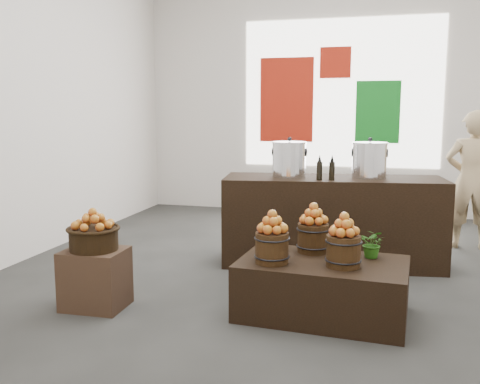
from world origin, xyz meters
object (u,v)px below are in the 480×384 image
(stock_pot_left, at_px, (289,160))
(counter, at_px, (332,221))
(stock_pot_center, at_px, (369,161))
(display_table, at_px, (322,288))
(wicker_basket, at_px, (94,239))
(shopper, at_px, (471,180))
(crate, at_px, (95,279))

(stock_pot_left, bearing_deg, counter, 7.93)
(stock_pot_center, bearing_deg, display_table, -100.83)
(display_table, bearing_deg, stock_pot_center, 83.11)
(counter, distance_m, stock_pot_left, 0.84)
(wicker_basket, height_order, stock_pot_left, stock_pot_left)
(stock_pot_left, xyz_separation_m, stock_pot_center, (0.87, 0.12, 0.00))
(wicker_basket, height_order, counter, counter)
(display_table, bearing_deg, wicker_basket, -166.69)
(display_table, height_order, shopper, shopper)
(stock_pot_center, bearing_deg, shopper, 41.68)
(crate, height_order, stock_pot_left, stock_pot_left)
(display_table, distance_m, stock_pot_center, 1.92)
(wicker_basket, bearing_deg, stock_pot_left, 52.80)
(wicker_basket, xyz_separation_m, display_table, (1.96, 0.32, -0.38))
(display_table, bearing_deg, stock_pot_left, 113.98)
(counter, height_order, stock_pot_left, stock_pot_left)
(stock_pot_left, bearing_deg, wicker_basket, -127.20)
(counter, distance_m, stock_pot_center, 0.78)
(crate, distance_m, wicker_basket, 0.36)
(crate, bearing_deg, wicker_basket, 0.00)
(stock_pot_left, bearing_deg, crate, -127.20)
(stock_pot_center, bearing_deg, stock_pot_left, -172.07)
(wicker_basket, xyz_separation_m, counter, (1.89, 1.92, -0.12))
(crate, bearing_deg, display_table, 9.36)
(counter, relative_size, stock_pot_center, 6.47)
(counter, bearing_deg, crate, -142.57)
(crate, xyz_separation_m, stock_pot_center, (2.27, 1.97, 0.91))
(crate, height_order, display_table, crate)
(crate, distance_m, display_table, 1.99)
(display_table, distance_m, counter, 1.61)
(shopper, bearing_deg, counter, 38.02)
(counter, bearing_deg, wicker_basket, -142.57)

